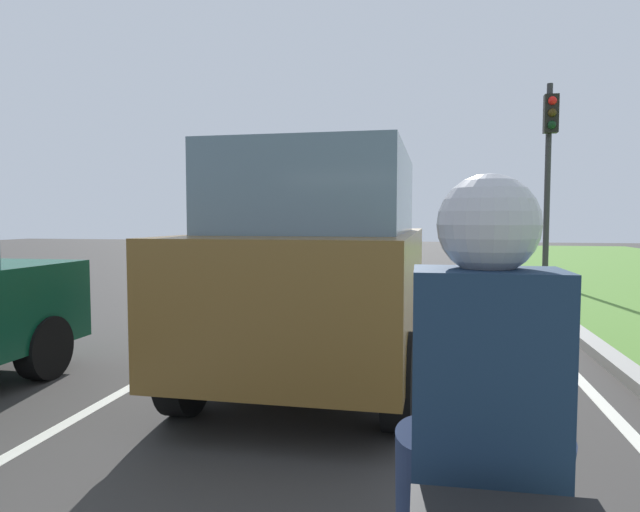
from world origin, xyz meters
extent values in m
plane|color=#383533|center=(0.00, 14.00, 0.00)|extent=(60.00, 60.00, 0.00)
cube|color=silver|center=(-0.70, 14.00, 0.00)|extent=(0.12, 32.00, 0.01)
cube|color=silver|center=(3.60, 14.00, 0.00)|extent=(0.12, 32.00, 0.01)
cube|color=#9E9B93|center=(4.10, 14.00, 0.06)|extent=(0.24, 48.00, 0.12)
cube|color=brown|center=(1.02, 9.53, 0.93)|extent=(1.96, 4.52, 1.10)
cube|color=slate|center=(1.02, 9.38, 1.88)|extent=(1.73, 2.72, 0.80)
cylinder|color=black|center=(0.17, 11.07, 0.38)|extent=(0.23, 0.76, 0.76)
cylinder|color=black|center=(1.92, 11.05, 0.38)|extent=(0.23, 0.76, 0.76)
cylinder|color=black|center=(0.13, 8.01, 0.38)|extent=(0.23, 0.76, 0.76)
cylinder|color=black|center=(1.88, 7.99, 0.38)|extent=(0.23, 0.76, 0.76)
cylinder|color=black|center=(-1.69, 8.69, 0.32)|extent=(0.22, 0.64, 0.64)
ellipsoid|color=black|center=(2.25, 5.73, 0.80)|extent=(0.29, 0.50, 0.24)
cube|color=#192D47|center=(2.25, 5.33, 1.18)|extent=(0.40, 0.27, 0.60)
sphere|color=#B2B2B7|center=(2.25, 5.36, 1.60)|extent=(0.28, 0.28, 0.28)
cylinder|color=navy|center=(2.08, 5.45, 0.80)|extent=(0.16, 0.30, 0.45)
cylinder|color=navy|center=(2.42, 5.45, 0.80)|extent=(0.16, 0.30, 0.45)
cylinder|color=#2D2D2D|center=(4.91, 18.22, 2.43)|extent=(0.14, 0.14, 4.85)
cube|color=black|center=(4.91, 18.02, 4.10)|extent=(0.32, 0.24, 0.90)
sphere|color=red|center=(4.91, 17.89, 4.38)|extent=(0.20, 0.20, 0.20)
sphere|color=#382B0C|center=(4.91, 17.89, 4.10)|extent=(0.20, 0.20, 0.20)
sphere|color=black|center=(4.91, 17.89, 3.82)|extent=(0.20, 0.20, 0.20)
camera|label=1|loc=(2.09, 3.77, 1.62)|focal=31.42mm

